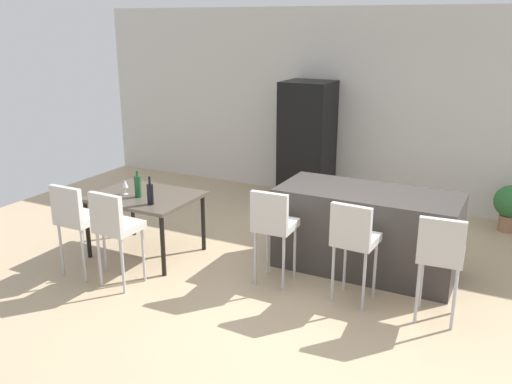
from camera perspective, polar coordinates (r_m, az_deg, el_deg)
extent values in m
plane|color=tan|center=(5.99, 4.65, -9.46)|extent=(10.00, 10.00, 0.00)
cube|color=beige|center=(8.46, 13.30, 8.40)|extent=(10.00, 0.12, 2.90)
cube|color=#383330|center=(6.25, 11.36, -3.96)|extent=(1.96, 0.86, 0.92)
cube|color=beige|center=(5.77, 2.03, -3.42)|extent=(0.42, 0.42, 0.08)
cube|color=beige|center=(5.55, 1.37, -1.86)|extent=(0.40, 0.08, 0.36)
cylinder|color=#B2B2B7|center=(6.09, 1.20, -5.75)|extent=(0.03, 0.03, 0.61)
cylinder|color=#B2B2B7|center=(5.98, 4.02, -6.25)|extent=(0.03, 0.03, 0.61)
cylinder|color=#B2B2B7|center=(5.82, -0.08, -6.87)|extent=(0.03, 0.03, 0.61)
cylinder|color=#B2B2B7|center=(5.71, 2.86, -7.42)|extent=(0.03, 0.03, 0.61)
cube|color=beige|center=(5.48, 10.29, -4.84)|extent=(0.42, 0.42, 0.08)
cube|color=beige|center=(5.25, 9.77, -3.23)|extent=(0.40, 0.08, 0.36)
cylinder|color=#B2B2B7|center=(5.81, 9.18, -7.19)|extent=(0.03, 0.03, 0.61)
cylinder|color=#B2B2B7|center=(5.71, 12.19, -7.79)|extent=(0.03, 0.03, 0.61)
cylinder|color=#B2B2B7|center=(5.53, 7.95, -8.40)|extent=(0.03, 0.03, 0.61)
cylinder|color=#B2B2B7|center=(5.44, 11.10, -9.07)|extent=(0.03, 0.03, 0.61)
cube|color=beige|center=(5.33, 18.58, -6.15)|extent=(0.43, 0.43, 0.08)
cube|color=beige|center=(5.09, 18.65, -4.59)|extent=(0.40, 0.09, 0.36)
cylinder|color=#B2B2B7|center=(5.63, 16.75, -8.57)|extent=(0.03, 0.03, 0.61)
cylinder|color=#B2B2B7|center=(5.61, 20.02, -8.97)|extent=(0.03, 0.03, 0.61)
cylinder|color=#B2B2B7|center=(5.34, 16.35, -9.99)|extent=(0.03, 0.03, 0.61)
cylinder|color=#B2B2B7|center=(5.33, 19.81, -10.42)|extent=(0.03, 0.03, 0.61)
cube|color=#4C4238|center=(6.59, -11.46, -0.46)|extent=(1.20, 0.93, 0.04)
cylinder|color=black|center=(7.33, -12.65, -1.76)|extent=(0.05, 0.05, 0.70)
cylinder|color=black|center=(6.72, -5.48, -3.18)|extent=(0.05, 0.05, 0.70)
cylinder|color=black|center=(6.77, -17.02, -3.73)|extent=(0.05, 0.05, 0.70)
cylinder|color=black|center=(6.10, -9.61, -5.53)|extent=(0.05, 0.05, 0.70)
cube|color=beige|center=(6.25, -17.73, -2.62)|extent=(0.40, 0.40, 0.08)
cube|color=beige|center=(6.07, -19.03, -1.14)|extent=(0.40, 0.06, 0.36)
cylinder|color=#B2B2B7|center=(6.58, -17.48, -4.81)|extent=(0.03, 0.03, 0.61)
cylinder|color=#B2B2B7|center=(6.37, -15.41, -5.36)|extent=(0.03, 0.03, 0.61)
cylinder|color=#B2B2B7|center=(6.38, -19.48, -5.72)|extent=(0.03, 0.03, 0.61)
cylinder|color=#B2B2B7|center=(6.16, -17.41, -6.33)|extent=(0.03, 0.03, 0.61)
cube|color=beige|center=(5.89, -13.96, -3.49)|extent=(0.41, 0.41, 0.08)
cube|color=beige|center=(5.70, -15.27, -1.94)|extent=(0.40, 0.07, 0.36)
cylinder|color=#B2B2B7|center=(6.23, -13.82, -5.75)|extent=(0.03, 0.03, 0.61)
cylinder|color=#B2B2B7|center=(6.03, -11.57, -6.39)|extent=(0.03, 0.03, 0.61)
cylinder|color=#B2B2B7|center=(6.02, -15.88, -6.74)|extent=(0.03, 0.03, 0.61)
cylinder|color=#B2B2B7|center=(5.81, -13.62, -7.45)|extent=(0.03, 0.03, 0.61)
cylinder|color=black|center=(6.19, -10.88, -0.25)|extent=(0.07, 0.07, 0.23)
cylinder|color=black|center=(6.15, -10.96, 1.17)|extent=(0.03, 0.03, 0.09)
cylinder|color=#194723|center=(6.48, -12.12, 0.56)|extent=(0.08, 0.08, 0.25)
cylinder|color=#194723|center=(6.44, -12.21, 1.90)|extent=(0.03, 0.03, 0.06)
cylinder|color=silver|center=(6.65, -13.31, -0.21)|extent=(0.06, 0.06, 0.00)
cylinder|color=silver|center=(6.64, -13.33, 0.14)|extent=(0.01, 0.01, 0.08)
cone|color=silver|center=(6.62, -13.39, 0.84)|extent=(0.07, 0.07, 0.09)
cube|color=black|center=(8.46, 5.30, 5.14)|extent=(0.72, 0.68, 1.84)
cylinder|color=#996B4C|center=(8.09, 24.58, -2.93)|extent=(0.24, 0.24, 0.22)
sphere|color=#2D6B33|center=(8.00, 24.84, -0.89)|extent=(0.43, 0.43, 0.43)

